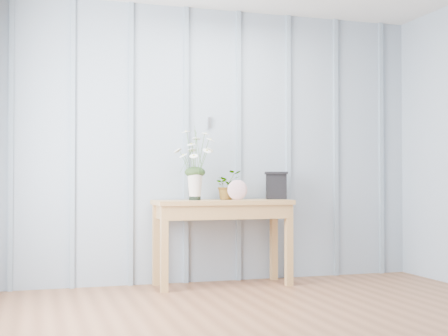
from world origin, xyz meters
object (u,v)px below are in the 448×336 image
object	(u,v)px
sideboard	(222,213)
felt_disc_vessel	(237,190)
daisy_vase	(195,155)
carved_box	(276,185)

from	to	relation	value
sideboard	felt_disc_vessel	world-z (taller)	felt_disc_vessel
daisy_vase	felt_disc_vessel	xyz separation A→B (m)	(0.36, -0.08, -0.31)
daisy_vase	carved_box	bearing A→B (deg)	2.99
carved_box	felt_disc_vessel	bearing A→B (deg)	-163.88
daisy_vase	felt_disc_vessel	size ratio (longest dim) A/B	3.55
felt_disc_vessel	sideboard	bearing A→B (deg)	160.86
felt_disc_vessel	carved_box	distance (m)	0.43
daisy_vase	carved_box	world-z (taller)	daisy_vase
carved_box	sideboard	bearing A→B (deg)	-174.00
daisy_vase	carved_box	size ratio (longest dim) A/B	2.51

